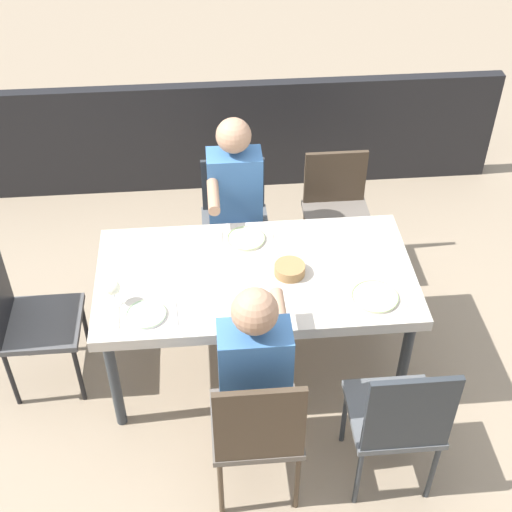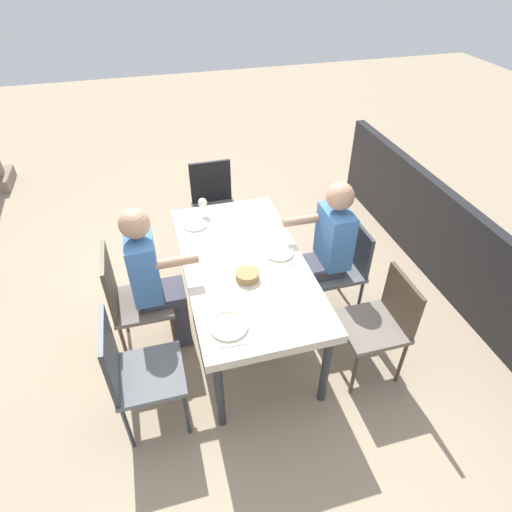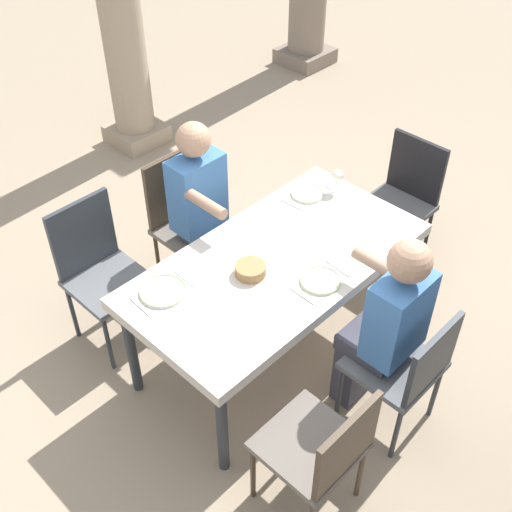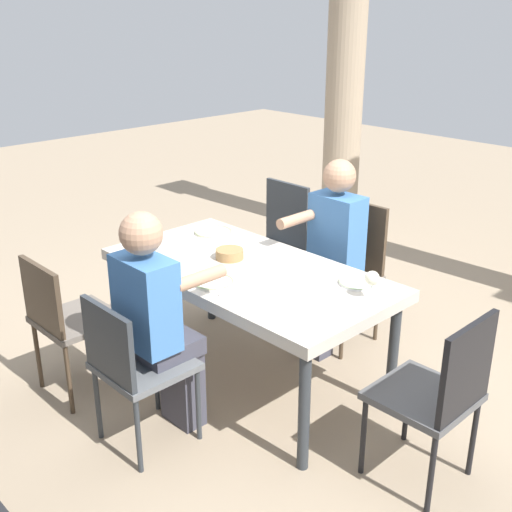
# 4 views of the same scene
# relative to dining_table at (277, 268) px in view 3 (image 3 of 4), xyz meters

# --- Properties ---
(ground_plane) EXTENTS (16.00, 16.00, 0.00)m
(ground_plane) POSITION_rel_dining_table_xyz_m (0.00, 0.00, -0.69)
(ground_plane) COLOR gray
(dining_table) EXTENTS (1.76, 0.91, 0.75)m
(dining_table) POSITION_rel_dining_table_xyz_m (0.00, 0.00, 0.00)
(dining_table) COLOR beige
(dining_table) RESTS_ON ground
(chair_west_north) EXTENTS (0.44, 0.44, 0.96)m
(chair_west_north) POSITION_rel_dining_table_xyz_m (-0.62, 0.88, -0.14)
(chair_west_north) COLOR #5B5E61
(chair_west_north) RESTS_ON ground
(chair_west_south) EXTENTS (0.44, 0.44, 0.87)m
(chair_west_south) POSITION_rel_dining_table_xyz_m (-0.62, -0.87, -0.17)
(chair_west_south) COLOR #6A6158
(chair_west_south) RESTS_ON ground
(chair_mid_north) EXTENTS (0.44, 0.44, 0.96)m
(chair_mid_north) POSITION_rel_dining_table_xyz_m (0.07, 0.88, -0.14)
(chair_mid_north) COLOR #6A6158
(chair_mid_north) RESTS_ON ground
(chair_mid_south) EXTENTS (0.44, 0.44, 0.85)m
(chair_mid_south) POSITION_rel_dining_table_xyz_m (0.07, -0.87, -0.18)
(chair_mid_south) COLOR #5B5E61
(chair_mid_south) RESTS_ON ground
(chair_head_east) EXTENTS (0.44, 0.44, 0.91)m
(chair_head_east) POSITION_rel_dining_table_xyz_m (1.30, 0.00, -0.16)
(chair_head_east) COLOR #4F4F50
(chair_head_east) RESTS_ON ground
(diner_woman_green) EXTENTS (0.35, 0.50, 1.28)m
(diner_woman_green) POSITION_rel_dining_table_xyz_m (0.07, -0.70, 0.00)
(diner_woman_green) COLOR #3F3F4C
(diner_woman_green) RESTS_ON ground
(diner_man_white) EXTENTS (0.35, 0.50, 1.29)m
(diner_man_white) POSITION_rel_dining_table_xyz_m (0.06, 0.67, 0.01)
(diner_man_white) COLOR #3F3F4C
(diner_man_white) RESTS_ON ground
(plate_0) EXTENTS (0.25, 0.25, 0.02)m
(plate_0) POSITION_rel_dining_table_xyz_m (-0.62, 0.25, 0.07)
(plate_0) COLOR silver
(plate_0) RESTS_ON dining_table
(fork_0) EXTENTS (0.02, 0.17, 0.01)m
(fork_0) POSITION_rel_dining_table_xyz_m (-0.77, 0.25, 0.07)
(fork_0) COLOR silver
(fork_0) RESTS_ON dining_table
(spoon_0) EXTENTS (0.02, 0.17, 0.01)m
(spoon_0) POSITION_rel_dining_table_xyz_m (-0.47, 0.25, 0.07)
(spoon_0) COLOR silver
(spoon_0) RESTS_ON dining_table
(plate_1) EXTENTS (0.22, 0.22, 0.02)m
(plate_1) POSITION_rel_dining_table_xyz_m (0.03, -0.29, 0.07)
(plate_1) COLOR silver
(plate_1) RESTS_ON dining_table
(fork_1) EXTENTS (0.02, 0.17, 0.01)m
(fork_1) POSITION_rel_dining_table_xyz_m (-0.12, -0.29, 0.07)
(fork_1) COLOR silver
(fork_1) RESTS_ON dining_table
(spoon_1) EXTENTS (0.03, 0.17, 0.01)m
(spoon_1) POSITION_rel_dining_table_xyz_m (0.18, -0.29, 0.07)
(spoon_1) COLOR silver
(spoon_1) RESTS_ON dining_table
(plate_2) EXTENTS (0.21, 0.21, 0.02)m
(plate_2) POSITION_rel_dining_table_xyz_m (0.59, 0.28, 0.07)
(plate_2) COLOR white
(plate_2) RESTS_ON dining_table
(wine_glass_2) EXTENTS (0.08, 0.08, 0.15)m
(wine_glass_2) POSITION_rel_dining_table_xyz_m (0.75, 0.18, 0.18)
(wine_glass_2) COLOR white
(wine_glass_2) RESTS_ON dining_table
(fork_2) EXTENTS (0.03, 0.17, 0.01)m
(fork_2) POSITION_rel_dining_table_xyz_m (0.44, 0.28, 0.07)
(fork_2) COLOR silver
(fork_2) RESTS_ON dining_table
(spoon_2) EXTENTS (0.03, 0.17, 0.01)m
(spoon_2) POSITION_rel_dining_table_xyz_m (0.74, 0.28, 0.07)
(spoon_2) COLOR silver
(spoon_2) RESTS_ON dining_table
(bread_basket) EXTENTS (0.17, 0.17, 0.06)m
(bread_basket) POSITION_rel_dining_table_xyz_m (-0.19, 0.02, 0.10)
(bread_basket) COLOR #9E7547
(bread_basket) RESTS_ON dining_table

